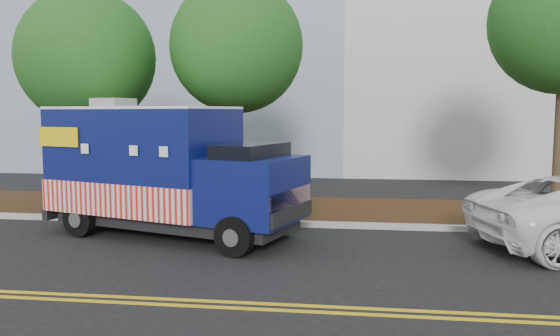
# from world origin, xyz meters

# --- Properties ---
(ground) EXTENTS (120.00, 120.00, 0.00)m
(ground) POSITION_xyz_m (0.00, 0.00, 0.00)
(ground) COLOR black
(ground) RESTS_ON ground
(curb) EXTENTS (120.00, 0.18, 0.15)m
(curb) POSITION_xyz_m (0.00, 1.40, 0.07)
(curb) COLOR #9E9E99
(curb) RESTS_ON ground
(mulch_strip) EXTENTS (120.00, 4.00, 0.15)m
(mulch_strip) POSITION_xyz_m (0.00, 3.50, 0.07)
(mulch_strip) COLOR black
(mulch_strip) RESTS_ON ground
(centerline_near) EXTENTS (120.00, 0.10, 0.01)m
(centerline_near) POSITION_xyz_m (0.00, -4.45, 0.01)
(centerline_near) COLOR gold
(centerline_near) RESTS_ON ground
(centerline_far) EXTENTS (120.00, 0.10, 0.01)m
(centerline_far) POSITION_xyz_m (0.00, -4.70, 0.01)
(centerline_far) COLOR gold
(centerline_far) RESTS_ON ground
(tree_a) EXTENTS (4.23, 4.23, 6.80)m
(tree_a) POSITION_xyz_m (-5.82, 3.57, 4.67)
(tree_a) COLOR #38281C
(tree_a) RESTS_ON ground
(tree_b) EXTENTS (3.99, 3.99, 6.96)m
(tree_b) POSITION_xyz_m (-1.07, 3.60, 4.95)
(tree_b) COLOR #38281C
(tree_b) RESTS_ON ground
(sign_post) EXTENTS (0.06, 0.06, 2.40)m
(sign_post) POSITION_xyz_m (-3.97, 1.55, 1.20)
(sign_post) COLOR #473828
(sign_post) RESTS_ON ground
(food_truck) EXTENTS (6.76, 4.12, 3.36)m
(food_truck) POSITION_xyz_m (-2.18, 0.07, 1.52)
(food_truck) COLOR black
(food_truck) RESTS_ON ground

